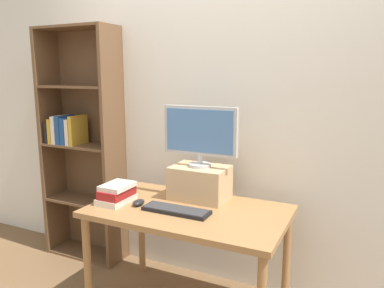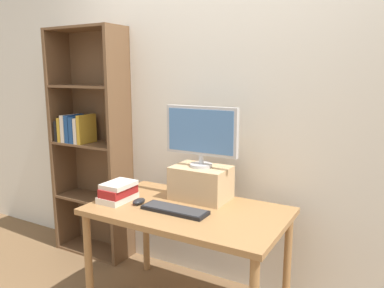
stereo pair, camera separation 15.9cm
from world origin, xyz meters
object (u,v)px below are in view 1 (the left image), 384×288
Objects in this scene: desk at (188,221)px; riser_box at (200,183)px; computer_mouse at (138,203)px; book_stack at (117,194)px; bookshelf_unit at (82,143)px; computer_monitor at (200,133)px; keyboard at (176,210)px.

riser_box is at bearing 94.01° from desk.
riser_box is 0.43m from computer_mouse.
book_stack is (-0.15, -0.02, 0.04)m from computer_mouse.
bookshelf_unit reaches higher than desk.
book_stack is (0.71, -0.48, -0.20)m from bookshelf_unit.
riser_box is 0.73× the size of computer_monitor.
computer_mouse is at bearing -27.98° from bookshelf_unit.
keyboard is at bearing -22.01° from bookshelf_unit.
desk is 0.28m from riser_box.
book_stack reaches higher than keyboard.
riser_box is at bearing -8.08° from bookshelf_unit.
keyboard is (1.14, -0.46, -0.25)m from bookshelf_unit.
book_stack is at bearing -177.84° from keyboard.
riser_box is 3.60× the size of computer_mouse.
computer_monitor is (1.16, -0.17, 0.19)m from bookshelf_unit.
book_stack reaches higher than computer_mouse.
desk is at bearing 66.39° from keyboard.
bookshelf_unit is at bearing 171.92° from riser_box.
computer_mouse is (0.86, -0.46, -0.24)m from bookshelf_unit.
keyboard is at bearing -113.61° from desk.
bookshelf_unit reaches higher than computer_mouse.
computer_mouse is at bearing -164.89° from desk.
bookshelf_unit is at bearing 152.02° from computer_mouse.
computer_monitor is (-0.00, -0.00, 0.34)m from riser_box.
bookshelf_unit is 18.46× the size of computer_mouse.
keyboard is (-0.04, -0.09, 0.09)m from desk.
bookshelf_unit is at bearing 157.99° from keyboard.
desk is at bearing -17.52° from bookshelf_unit.
computer_monitor is 0.67m from book_stack.
riser_box is at bearing 44.00° from computer_mouse.
desk is 0.57m from computer_monitor.
desk is 4.93× the size of book_stack.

